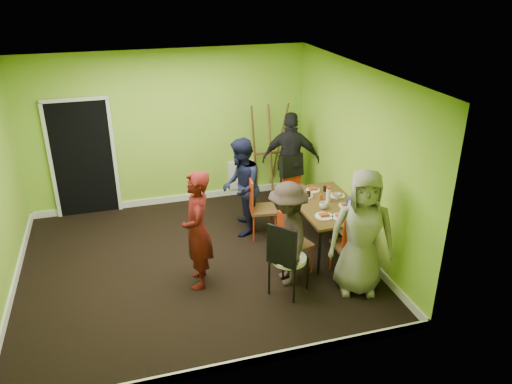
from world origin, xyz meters
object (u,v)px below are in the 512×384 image
person_standing (197,230)px  person_back_end (291,160)px  easel (268,151)px  chair_back_end (293,171)px  blue_bottle (349,205)px  chair_bentwood (286,256)px  dining_table (326,207)px  person_left_near (288,234)px  person_left_far (241,187)px  thermos (328,195)px  chair_left_far (258,204)px  orange_bottle (321,197)px  person_front_end (362,233)px  chair_front_end (352,242)px  chair_left_near (292,240)px

person_standing → person_back_end: 2.89m
person_standing → easel: bearing=153.8°
easel → person_back_end: easel is taller
chair_back_end → blue_bottle: bearing=86.8°
chair_bentwood → blue_bottle: (1.22, 0.71, 0.24)m
dining_table → person_left_near: 1.15m
easel → person_standing: size_ratio=1.09×
person_standing → person_left_far: 1.59m
thermos → person_standing: person_standing is taller
dining_table → chair_left_far: bearing=145.4°
chair_back_end → blue_bottle: size_ratio=5.69×
person_left_far → person_standing: bearing=-20.1°
orange_bottle → person_front_end: 1.33m
easel → person_back_end: bearing=-60.8°
orange_bottle → person_back_end: size_ratio=0.05×
orange_bottle → person_standing: size_ratio=0.05×
chair_front_end → person_left_far: (-1.12, 1.75, 0.23)m
chair_left_near → person_left_near: 0.30m
person_standing → thermos: bearing=112.3°
thermos → orange_bottle: thermos is taller
person_left_far → person_left_near: (0.24, -1.57, -0.06)m
chair_left_far → person_back_end: size_ratio=0.58×
blue_bottle → person_standing: 2.28m
chair_back_end → chair_bentwood: 2.63m
chair_front_end → easel: 3.02m
person_back_end → dining_table: bearing=111.3°
dining_table → person_back_end: bearing=90.1°
chair_front_end → person_standing: 2.12m
person_standing → person_front_end: person_front_end is taller
chair_front_end → person_back_end: person_back_end is taller
chair_bentwood → thermos: 1.53m
person_standing → chair_back_end: bearing=141.4°
chair_bentwood → person_standing: 1.23m
dining_table → chair_left_near: chair_left_near is taller
thermos → person_back_end: bearing=91.9°
chair_bentwood → person_front_end: 1.03m
blue_bottle → person_back_end: bearing=96.5°
person_left_far → person_front_end: person_front_end is taller
person_back_end → easel: bearing=-39.7°
person_left_far → person_left_near: size_ratio=1.08×
thermos → person_front_end: size_ratio=0.12×
chair_front_end → orange_bottle: bearing=93.1°
chair_left_far → person_standing: 1.59m
thermos → person_left_near: 1.22m
person_standing → chair_left_far: bearing=141.7°
chair_left_far → person_left_far: person_left_far is taller
chair_bentwood → person_back_end: person_back_end is taller
person_left_near → dining_table: bearing=132.0°
chair_left_far → person_standing: (-1.16, -1.06, 0.27)m
dining_table → chair_back_end: size_ratio=1.46×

